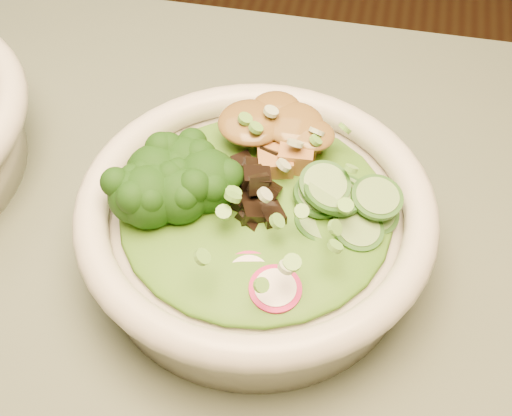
# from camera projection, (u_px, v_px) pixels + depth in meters

# --- Properties ---
(dining_table) EXTENTS (1.20, 0.80, 0.75)m
(dining_table) POSITION_uv_depth(u_px,v_px,m) (52.00, 400.00, 0.58)
(dining_table) COLOR black
(dining_table) RESTS_ON ground
(salad_bowl) EXTENTS (0.25, 0.25, 0.07)m
(salad_bowl) POSITION_uv_depth(u_px,v_px,m) (256.00, 225.00, 0.50)
(salad_bowl) COLOR beige
(salad_bowl) RESTS_ON dining_table
(lettuce_bed) EXTENTS (0.19, 0.19, 0.02)m
(lettuce_bed) POSITION_uv_depth(u_px,v_px,m) (256.00, 207.00, 0.49)
(lettuce_bed) COLOR #285A13
(lettuce_bed) RESTS_ON salad_bowl
(broccoli_florets) EXTENTS (0.09, 0.08, 0.04)m
(broccoli_florets) POSITION_uv_depth(u_px,v_px,m) (171.00, 187.00, 0.48)
(broccoli_florets) COLOR black
(broccoli_florets) RESTS_ON salad_bowl
(radish_slices) EXTENTS (0.11, 0.06, 0.02)m
(radish_slices) POSITION_uv_depth(u_px,v_px,m) (248.00, 278.00, 0.45)
(radish_slices) COLOR #A80C45
(radish_slices) RESTS_ON salad_bowl
(cucumber_slices) EXTENTS (0.08, 0.08, 0.03)m
(cucumber_slices) POSITION_uv_depth(u_px,v_px,m) (345.00, 207.00, 0.47)
(cucumber_slices) COLOR #73A35A
(cucumber_slices) RESTS_ON salad_bowl
(mushroom_heap) EXTENTS (0.08, 0.08, 0.04)m
(mushroom_heap) POSITION_uv_depth(u_px,v_px,m) (258.00, 183.00, 0.49)
(mushroom_heap) COLOR black
(mushroom_heap) RESTS_ON salad_bowl
(tofu_cubes) EXTENTS (0.09, 0.07, 0.03)m
(tofu_cubes) POSITION_uv_depth(u_px,v_px,m) (268.00, 137.00, 0.52)
(tofu_cubes) COLOR #A16E35
(tofu_cubes) RESTS_ON salad_bowl
(peanut_sauce) EXTENTS (0.06, 0.05, 0.01)m
(peanut_sauce) POSITION_uv_depth(u_px,v_px,m) (269.00, 125.00, 0.51)
(peanut_sauce) COLOR brown
(peanut_sauce) RESTS_ON tofu_cubes
(scallion_garnish) EXTENTS (0.18, 0.18, 0.02)m
(scallion_garnish) POSITION_uv_depth(u_px,v_px,m) (256.00, 186.00, 0.47)
(scallion_garnish) COLOR #5EA339
(scallion_garnish) RESTS_ON salad_bowl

